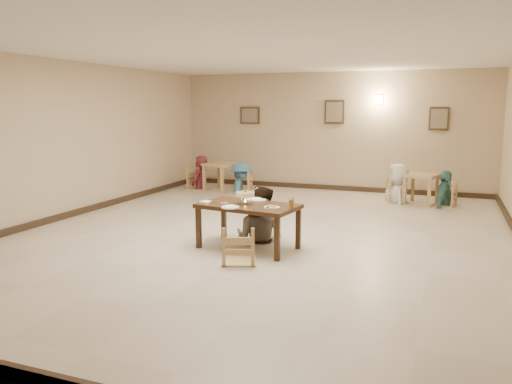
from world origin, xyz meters
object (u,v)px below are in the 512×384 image
at_px(drink_glass, 291,203).
at_px(bg_chair_rr, 445,184).
at_px(bg_chair_ll, 200,169).
at_px(bg_diner_d, 446,170).
at_px(chair_near, 239,227).
at_px(bg_table_left, 221,169).
at_px(main_diner, 260,186).
at_px(bg_chair_rl, 398,181).
at_px(main_table, 248,209).
at_px(bg_chair_lr, 241,172).
at_px(chair_far, 264,210).
at_px(bg_diner_c, 399,163).
at_px(curry_warmer, 245,194).
at_px(bg_diner_b, 241,162).
at_px(bg_diner_a, 199,156).
at_px(bg_table_right, 421,180).

xyz_separation_m(drink_glass, bg_chair_rr, (2.06, 4.66, -0.28)).
height_order(bg_chair_ll, bg_diner_d, bg_diner_d).
distance_m(chair_near, bg_table_left, 6.03).
bearing_deg(main_diner, bg_chair_rl, -107.66).
height_order(main_table, chair_near, chair_near).
relative_size(main_diner, bg_chair_lr, 1.69).
height_order(main_table, bg_chair_rl, bg_chair_rl).
bearing_deg(main_table, chair_far, 95.52).
height_order(chair_far, chair_near, chair_near).
xyz_separation_m(main_table, bg_table_left, (-2.63, 4.67, -0.03)).
bearing_deg(main_diner, chair_far, -120.58).
xyz_separation_m(bg_chair_ll, bg_chair_lr, (1.19, -0.04, -0.02)).
relative_size(main_table, bg_diner_c, 0.89).
bearing_deg(main_table, bg_diner_d, 67.74).
height_order(curry_warmer, bg_diner_d, bg_diner_d).
distance_m(main_table, chair_near, 0.71).
distance_m(bg_chair_lr, bg_diner_d, 4.79).
bearing_deg(chair_far, bg_chair_lr, 95.55).
xyz_separation_m(chair_far, bg_chair_rr, (2.71, 4.01, 0.01)).
distance_m(main_diner, bg_diner_b, 4.55).
relative_size(chair_near, bg_chair_rr, 1.05).
height_order(chair_near, bg_diner_a, bg_diner_a).
xyz_separation_m(main_diner, bg_diner_b, (-2.02, 4.07, -0.11)).
bearing_deg(bg_table_right, bg_diner_c, 172.72).
relative_size(bg_table_left, bg_chair_lr, 0.83).
height_order(main_diner, bg_chair_lr, main_diner).
height_order(bg_chair_rr, bg_diner_d, bg_diner_d).
bearing_deg(main_diner, bg_diner_c, -107.66).
bearing_deg(chair_near, bg_diner_d, -136.65).
height_order(main_table, bg_table_right, main_table).
relative_size(chair_far, main_diner, 0.54).
relative_size(bg_chair_lr, bg_chair_rr, 1.09).
relative_size(bg_table_left, bg_chair_ll, 0.80).
xyz_separation_m(bg_table_right, bg_chair_rl, (-0.50, 0.06, -0.06)).
relative_size(bg_chair_rl, bg_diner_a, 0.54).
distance_m(chair_near, bg_table_right, 5.75).
relative_size(bg_chair_rr, bg_diner_c, 0.54).
relative_size(chair_far, bg_diner_a, 0.53).
xyz_separation_m(drink_glass, bg_table_left, (-3.32, 4.71, -0.18)).
distance_m(bg_chair_rr, bg_diner_c, 1.08).
height_order(drink_glass, bg_diner_d, bg_diner_d).
relative_size(bg_chair_lr, bg_diner_a, 0.59).
relative_size(main_table, bg_diner_d, 1.01).
relative_size(bg_diner_a, bg_diner_b, 1.15).
height_order(bg_diner_a, bg_diner_c, bg_diner_a).
relative_size(bg_chair_rl, bg_diner_d, 0.62).
bearing_deg(main_table, curry_warmer, -170.67).
distance_m(bg_chair_rr, bg_diner_b, 4.79).
height_order(bg_chair_ll, bg_chair_rl, bg_chair_ll).
relative_size(curry_warmer, bg_diner_a, 0.18).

